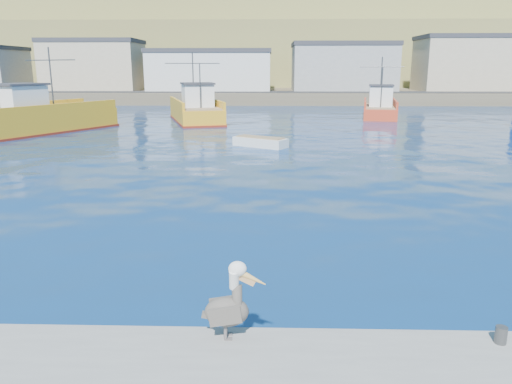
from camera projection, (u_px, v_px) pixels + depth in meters
ground at (308, 284)px, 11.95m from camera, size 260.00×260.00×0.00m
dock_bollards at (358, 333)px, 8.48m from camera, size 36.20×0.20×0.30m
far_shore at (275, 50)px, 115.67m from camera, size 200.00×81.00×24.00m
trawler_yellow_a at (39, 119)px, 39.44m from camera, size 9.51×13.15×6.68m
trawler_yellow_b at (196, 111)px, 47.46m from camera, size 6.84×11.74×6.49m
boat_orange at (380, 107)px, 51.33m from camera, size 4.69×8.93×6.10m
skiff_mid at (260, 143)px, 32.60m from camera, size 3.71×2.98×0.78m
pelican at (229, 305)px, 8.50m from camera, size 1.13×0.50×1.39m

